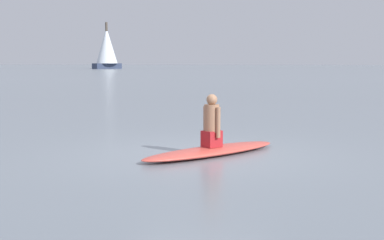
# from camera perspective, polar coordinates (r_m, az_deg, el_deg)

# --- Properties ---
(ground_plane) EXTENTS (400.00, 400.00, 0.00)m
(ground_plane) POSITION_cam_1_polar(r_m,az_deg,el_deg) (9.58, 0.64, -3.56)
(ground_plane) COLOR gray
(surfboard) EXTENTS (2.87, 2.23, 0.14)m
(surfboard) POSITION_cam_1_polar(r_m,az_deg,el_deg) (9.50, 2.06, -3.22)
(surfboard) COLOR #D84C3F
(surfboard) RESTS_ON ground
(person_paddler) EXTENTS (0.39, 0.37, 0.92)m
(person_paddler) POSITION_cam_1_polar(r_m,az_deg,el_deg) (9.43, 2.07, -0.33)
(person_paddler) COLOR #A51E23
(person_paddler) RESTS_ON surfboard
(sailboat_far_right) EXTENTS (6.01, 5.70, 9.11)m
(sailboat_far_right) POSITION_cam_1_polar(r_m,az_deg,el_deg) (110.12, -8.87, 7.52)
(sailboat_far_right) COLOR #2D3851
(sailboat_far_right) RESTS_ON ground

